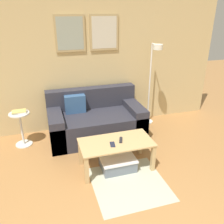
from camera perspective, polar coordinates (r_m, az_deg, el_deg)
The scene contains 10 objects.
wall_back at distance 4.40m, azimuth -8.57°, elevation 11.91°, with size 5.60×0.09×2.55m.
area_rug at distance 3.34m, azimuth 4.14°, elevation -16.78°, with size 0.96×0.97×0.01m, color #B2B79E.
couch at distance 4.31m, azimuth -4.04°, elevation -2.12°, with size 1.66×0.90×0.83m.
coffee_table at distance 3.42m, azimuth 0.99°, elevation -8.28°, with size 1.04×0.53×0.43m.
storage_bin at distance 3.54m, azimuth 1.36°, elevation -12.14°, with size 0.50×0.39×0.19m.
floor_lamp at distance 4.53m, azimuth 9.91°, elevation 9.09°, with size 0.22×0.42×1.60m.
side_table at distance 4.26m, azimuth -21.02°, elevation -3.19°, with size 0.33×0.33×0.59m.
book_stack at distance 4.16m, azimuth -21.43°, elevation 0.05°, with size 0.25×0.15×0.04m.
remote_control at distance 3.41m, azimuth 2.13°, elevation -6.74°, with size 0.04×0.15×0.02m, color #232328.
cell_phone at distance 3.31m, azimuth 0.12°, elevation -7.80°, with size 0.07×0.14×0.01m, color #1E2338.
Camera 1 is at (-0.63, -0.97, 2.16)m, focal length 38.00 mm.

